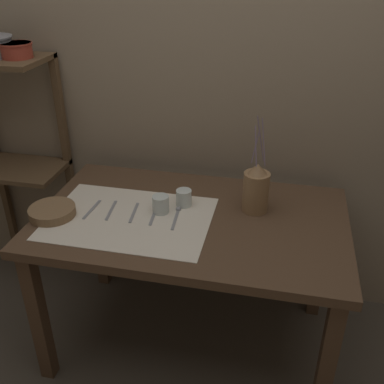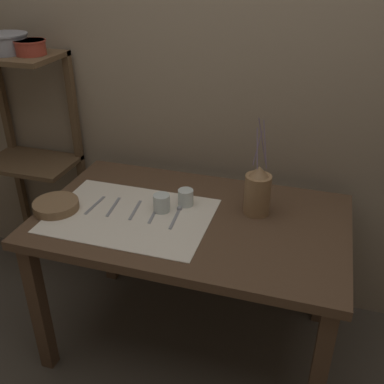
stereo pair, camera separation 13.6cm
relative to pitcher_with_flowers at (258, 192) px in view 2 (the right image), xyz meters
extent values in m
plane|color=#473F35|center=(-0.26, -0.11, -0.83)|extent=(12.00, 12.00, 0.00)
cube|color=gray|center=(-0.26, 0.39, 0.37)|extent=(7.00, 0.06, 2.40)
cube|color=#4C3523|center=(-0.26, -0.11, -0.12)|extent=(1.31, 0.79, 0.04)
cube|color=#4C3523|center=(-0.85, -0.45, -0.49)|extent=(0.06, 0.06, 0.69)
cube|color=#4C3523|center=(0.34, -0.45, -0.49)|extent=(0.06, 0.06, 0.69)
cube|color=#4C3523|center=(-0.85, 0.22, -0.49)|extent=(0.06, 0.06, 0.69)
cube|color=#4C3523|center=(0.34, 0.22, -0.49)|extent=(0.06, 0.06, 0.69)
cube|color=brown|center=(-1.26, 0.19, 0.44)|extent=(0.47, 0.31, 0.02)
cube|color=brown|center=(-1.26, 0.19, -0.12)|extent=(0.47, 0.31, 0.02)
cube|color=brown|center=(-1.48, 0.32, -0.19)|extent=(0.04, 0.04, 1.28)
cube|color=brown|center=(-1.04, 0.32, -0.19)|extent=(0.04, 0.04, 1.28)
cube|color=beige|center=(-0.51, -0.18, -0.10)|extent=(0.68, 0.48, 0.00)
cylinder|color=olive|center=(0.00, 0.00, -0.01)|extent=(0.11, 0.11, 0.18)
cone|color=olive|center=(0.00, 0.00, 0.10)|extent=(0.08, 0.08, 0.04)
cylinder|color=slate|center=(-0.02, 0.01, 0.19)|extent=(0.03, 0.02, 0.15)
cylinder|color=slate|center=(0.00, 0.00, 0.23)|extent=(0.04, 0.06, 0.21)
cylinder|color=slate|center=(0.02, -0.01, 0.22)|extent=(0.03, 0.01, 0.20)
cylinder|color=slate|center=(-0.01, -0.02, 0.20)|extent=(0.02, 0.04, 0.16)
cylinder|color=brown|center=(-0.84, -0.23, -0.08)|extent=(0.20, 0.20, 0.04)
cylinder|color=silver|center=(-0.39, -0.11, -0.06)|extent=(0.07, 0.07, 0.08)
cylinder|color=silver|center=(-0.31, -0.03, -0.06)|extent=(0.07, 0.07, 0.07)
cube|color=gray|center=(-0.69, -0.16, -0.10)|extent=(0.02, 0.16, 0.00)
cube|color=gray|center=(-0.61, -0.14, -0.10)|extent=(0.03, 0.16, 0.00)
cube|color=gray|center=(-0.50, -0.14, -0.10)|extent=(0.03, 0.16, 0.00)
cube|color=gray|center=(-0.42, -0.14, -0.10)|extent=(0.03, 0.16, 0.00)
sphere|color=gray|center=(-0.42, -0.06, -0.10)|extent=(0.02, 0.02, 0.02)
cube|color=gray|center=(-0.32, -0.16, -0.10)|extent=(0.02, 0.16, 0.00)
sphere|color=gray|center=(-0.32, -0.08, -0.10)|extent=(0.02, 0.02, 0.02)
cylinder|color=gray|center=(-1.28, 0.19, 0.50)|extent=(0.22, 0.22, 0.09)
cylinder|color=gray|center=(-1.28, 0.19, 0.54)|extent=(0.23, 0.23, 0.01)
cylinder|color=#9E3828|center=(-1.14, 0.19, 0.49)|extent=(0.14, 0.14, 0.07)
cylinder|color=#9E3828|center=(-1.14, 0.19, 0.52)|extent=(0.15, 0.15, 0.01)
camera|label=1|loc=(0.09, -1.70, 0.91)|focal=42.00mm
camera|label=2|loc=(0.22, -1.66, 0.91)|focal=42.00mm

